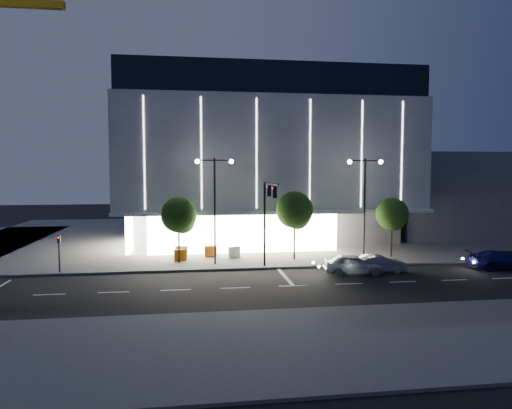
{
  "coord_description": "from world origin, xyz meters",
  "views": [
    {
      "loc": [
        -4.84,
        -31.81,
        7.95
      ],
      "look_at": [
        0.65,
        7.37,
        5.0
      ],
      "focal_mm": 32.0,
      "sensor_mm": 36.0,
      "label": 1
    }
  ],
  "objects_px": {
    "street_lamp_east": "(365,194)",
    "barrier_d": "(234,252)",
    "traffic_mast": "(268,208)",
    "car_lead": "(353,264)",
    "tree_mid": "(295,212)",
    "barrier_a": "(180,255)",
    "car_third": "(501,260)",
    "tree_right": "(392,216)",
    "ped_signal_far": "(59,250)",
    "car_second": "(379,264)",
    "street_lamp_west": "(215,195)",
    "barrier_c": "(211,251)",
    "barrier_b": "(182,251)",
    "tree_left": "(179,217)"
  },
  "relations": [
    {
      "from": "car_lead",
      "to": "ped_signal_far",
      "type": "bearing_deg",
      "value": 89.75
    },
    {
      "from": "street_lamp_east",
      "to": "barrier_d",
      "type": "distance_m",
      "value": 12.6
    },
    {
      "from": "car_second",
      "to": "street_lamp_east",
      "type": "bearing_deg",
      "value": -4.31
    },
    {
      "from": "traffic_mast",
      "to": "street_lamp_west",
      "type": "relative_size",
      "value": 0.79
    },
    {
      "from": "car_lead",
      "to": "car_third",
      "type": "relative_size",
      "value": 0.89
    },
    {
      "from": "tree_mid",
      "to": "barrier_b",
      "type": "bearing_deg",
      "value": 166.03
    },
    {
      "from": "barrier_d",
      "to": "car_lead",
      "type": "bearing_deg",
      "value": -60.16
    },
    {
      "from": "street_lamp_west",
      "to": "tree_mid",
      "type": "distance_m",
      "value": 7.28
    },
    {
      "from": "tree_mid",
      "to": "barrier_a",
      "type": "distance_m",
      "value": 10.64
    },
    {
      "from": "car_lead",
      "to": "barrier_d",
      "type": "distance_m",
      "value": 11.1
    },
    {
      "from": "barrier_a",
      "to": "street_lamp_west",
      "type": "bearing_deg",
      "value": -50.86
    },
    {
      "from": "tree_right",
      "to": "barrier_c",
      "type": "xyz_separation_m",
      "value": [
        -16.27,
        2.16,
        -3.23
      ]
    },
    {
      "from": "ped_signal_far",
      "to": "car_second",
      "type": "bearing_deg",
      "value": -6.4
    },
    {
      "from": "street_lamp_east",
      "to": "tree_right",
      "type": "distance_m",
      "value": 3.81
    },
    {
      "from": "ped_signal_far",
      "to": "car_second",
      "type": "xyz_separation_m",
      "value": [
        24.63,
        -2.76,
        -1.2
      ]
    },
    {
      "from": "car_lead",
      "to": "car_third",
      "type": "bearing_deg",
      "value": -82.08
    },
    {
      "from": "car_second",
      "to": "barrier_b",
      "type": "xyz_separation_m",
      "value": [
        -15.49,
        7.74,
        -0.03
      ]
    },
    {
      "from": "tree_mid",
      "to": "car_lead",
      "type": "relative_size",
      "value": 1.35
    },
    {
      "from": "car_second",
      "to": "barrier_b",
      "type": "distance_m",
      "value": 17.32
    },
    {
      "from": "car_lead",
      "to": "barrier_c",
      "type": "distance_m",
      "value": 13.19
    },
    {
      "from": "street_lamp_east",
      "to": "barrier_d",
      "type": "relative_size",
      "value": 8.18
    },
    {
      "from": "ped_signal_far",
      "to": "barrier_b",
      "type": "relative_size",
      "value": 2.73
    },
    {
      "from": "ped_signal_far",
      "to": "barrier_d",
      "type": "xyz_separation_m",
      "value": [
        13.83,
        3.94,
        -1.24
      ]
    },
    {
      "from": "tree_right",
      "to": "barrier_d",
      "type": "xyz_separation_m",
      "value": [
        -14.2,
        1.42,
        -3.23
      ]
    },
    {
      "from": "street_lamp_west",
      "to": "car_second",
      "type": "xyz_separation_m",
      "value": [
        12.63,
        -4.26,
        -5.27
      ]
    },
    {
      "from": "barrier_a",
      "to": "street_lamp_east",
      "type": "bearing_deg",
      "value": -27.61
    },
    {
      "from": "tree_mid",
      "to": "barrier_d",
      "type": "xyz_separation_m",
      "value": [
        -5.2,
        1.42,
        -3.68
      ]
    },
    {
      "from": "tree_mid",
      "to": "barrier_a",
      "type": "xyz_separation_m",
      "value": [
        -9.96,
        0.61,
        -3.68
      ]
    },
    {
      "from": "street_lamp_east",
      "to": "car_lead",
      "type": "relative_size",
      "value": 1.98
    },
    {
      "from": "car_lead",
      "to": "barrier_d",
      "type": "bearing_deg",
      "value": 58.07
    },
    {
      "from": "tree_left",
      "to": "car_third",
      "type": "bearing_deg",
      "value": -12.34
    },
    {
      "from": "car_second",
      "to": "barrier_b",
      "type": "bearing_deg",
      "value": 64.09
    },
    {
      "from": "barrier_c",
      "to": "barrier_d",
      "type": "bearing_deg",
      "value": -26.73
    },
    {
      "from": "ped_signal_far",
      "to": "tree_right",
      "type": "relative_size",
      "value": 0.54
    },
    {
      "from": "car_lead",
      "to": "car_second",
      "type": "distance_m",
      "value": 2.3
    },
    {
      "from": "barrier_a",
      "to": "tree_left",
      "type": "bearing_deg",
      "value": -115.6
    },
    {
      "from": "barrier_b",
      "to": "street_lamp_east",
      "type": "bearing_deg",
      "value": -5.15
    },
    {
      "from": "tree_right",
      "to": "barrier_a",
      "type": "relative_size",
      "value": 5.01
    },
    {
      "from": "tree_right",
      "to": "car_second",
      "type": "distance_m",
      "value": 7.05
    },
    {
      "from": "ped_signal_far",
      "to": "car_third",
      "type": "relative_size",
      "value": 0.59
    },
    {
      "from": "traffic_mast",
      "to": "car_lead",
      "type": "xyz_separation_m",
      "value": [
        6.37,
        -1.99,
        -4.25
      ]
    },
    {
      "from": "tree_mid",
      "to": "barrier_d",
      "type": "distance_m",
      "value": 6.52
    },
    {
      "from": "tree_left",
      "to": "barrier_a",
      "type": "relative_size",
      "value": 5.2
    },
    {
      "from": "ped_signal_far",
      "to": "barrier_c",
      "type": "relative_size",
      "value": 2.73
    },
    {
      "from": "tree_right",
      "to": "street_lamp_west",
      "type": "bearing_deg",
      "value": -176.36
    },
    {
      "from": "car_second",
      "to": "barrier_d",
      "type": "bearing_deg",
      "value": 58.84
    },
    {
      "from": "barrier_b",
      "to": "barrier_c",
      "type": "xyz_separation_m",
      "value": [
        2.61,
        -0.3,
        0.0
      ]
    },
    {
      "from": "tree_right",
      "to": "barrier_d",
      "type": "height_order",
      "value": "tree_right"
    },
    {
      "from": "street_lamp_west",
      "to": "street_lamp_east",
      "type": "distance_m",
      "value": 13.0
    },
    {
      "from": "ped_signal_far",
      "to": "barrier_d",
      "type": "bearing_deg",
      "value": 15.89
    }
  ]
}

